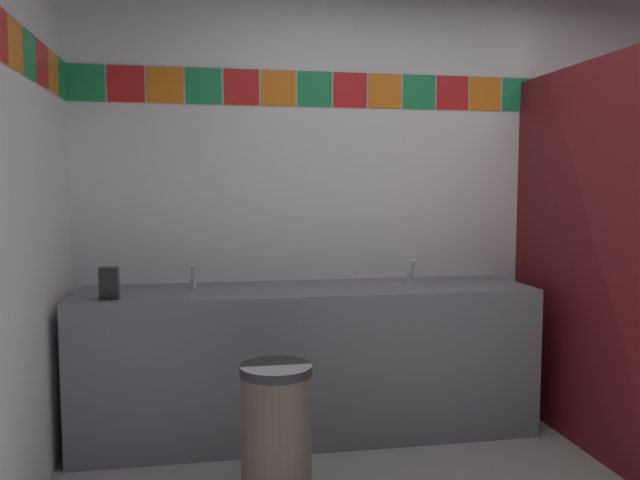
{
  "coord_description": "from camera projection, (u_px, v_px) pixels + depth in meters",
  "views": [
    {
      "loc": [
        -1.26,
        -2.01,
        1.38
      ],
      "look_at": [
        -0.71,
        1.07,
        1.11
      ],
      "focal_mm": 35.35,
      "sensor_mm": 36.0,
      "label": 1
    }
  ],
  "objects": [
    {
      "name": "faucet_left",
      "position": [
        193.0,
        279.0,
        3.44
      ],
      "size": [
        0.04,
        0.1,
        0.14
      ],
      "color": "silver",
      "rests_on": "vanity_counter"
    },
    {
      "name": "vanity_counter",
      "position": [
        308.0,
        359.0,
        3.5
      ],
      "size": [
        2.48,
        0.59,
        0.82
      ],
      "color": "slate",
      "rests_on": "ground_plane"
    },
    {
      "name": "soap_dispenser",
      "position": [
        109.0,
        283.0,
        3.11
      ],
      "size": [
        0.09,
        0.09,
        0.16
      ],
      "color": "black",
      "rests_on": "vanity_counter"
    },
    {
      "name": "wall_back",
      "position": [
        415.0,
        199.0,
        3.88
      ],
      "size": [
        4.04,
        0.09,
        2.59
      ],
      "color": "silver",
      "rests_on": "ground_plane"
    },
    {
      "name": "faucet_right",
      "position": [
        411.0,
        273.0,
        3.66
      ],
      "size": [
        0.04,
        0.1,
        0.14
      ],
      "color": "silver",
      "rests_on": "vanity_counter"
    },
    {
      "name": "trash_bin",
      "position": [
        276.0,
        436.0,
        2.7
      ],
      "size": [
        0.31,
        0.31,
        0.62
      ],
      "color": "brown",
      "rests_on": "ground_plane"
    }
  ]
}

